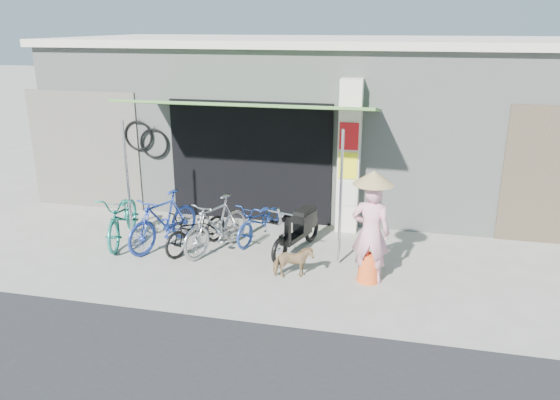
% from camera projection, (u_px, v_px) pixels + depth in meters
% --- Properties ---
extents(ground, '(80.00, 80.00, 0.00)m').
position_uv_depth(ground, '(278.00, 277.00, 8.98)').
color(ground, '#A19D92').
rests_on(ground, ground).
extents(bicycle_shop, '(12.30, 5.30, 3.66)m').
position_uv_depth(bicycle_shop, '(326.00, 117.00, 13.14)').
color(bicycle_shop, gray).
rests_on(bicycle_shop, ground).
extents(shop_pillar, '(0.42, 0.44, 3.00)m').
position_uv_depth(shop_pillar, '(349.00, 157.00, 10.61)').
color(shop_pillar, silver).
rests_on(shop_pillar, ground).
extents(awning, '(4.60, 1.88, 2.72)m').
position_uv_depth(awning, '(250.00, 108.00, 9.91)').
color(awning, '#447032').
rests_on(awning, ground).
extents(neighbour_left, '(2.60, 0.06, 2.60)m').
position_uv_depth(neighbour_left, '(85.00, 150.00, 12.05)').
color(neighbour_left, '#6B665B').
rests_on(neighbour_left, ground).
extents(bike_teal, '(1.05, 1.95, 0.97)m').
position_uv_depth(bike_teal, '(123.00, 217.00, 10.33)').
color(bike_teal, '#1C7E6C').
rests_on(bike_teal, ground).
extents(bike_blue, '(1.08, 1.78, 1.04)m').
position_uv_depth(bike_blue, '(163.00, 221.00, 10.03)').
color(bike_blue, '#203996').
rests_on(bike_blue, ground).
extents(bike_black, '(1.09, 1.60, 0.79)m').
position_uv_depth(bike_black, '(197.00, 229.00, 9.94)').
color(bike_black, black).
rests_on(bike_black, ground).
extents(bike_silver, '(1.09, 1.74, 1.01)m').
position_uv_depth(bike_silver, '(216.00, 225.00, 9.85)').
color(bike_silver, '#A9A8AD').
rests_on(bike_silver, ground).
extents(bike_navy, '(0.94, 1.59, 0.79)m').
position_uv_depth(bike_navy, '(260.00, 221.00, 10.38)').
color(bike_navy, '#1F3D92').
rests_on(bike_navy, ground).
extents(street_dog, '(0.71, 0.51, 0.55)m').
position_uv_depth(street_dog, '(293.00, 262.00, 8.87)').
color(street_dog, '#AA745A').
rests_on(street_dog, ground).
extents(moped, '(0.70, 1.63, 0.95)m').
position_uv_depth(moped, '(298.00, 229.00, 9.85)').
color(moped, black).
rests_on(moped, ground).
extents(nun, '(0.64, 0.64, 1.85)m').
position_uv_depth(nun, '(371.00, 228.00, 8.57)').
color(nun, pink).
rests_on(nun, ground).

